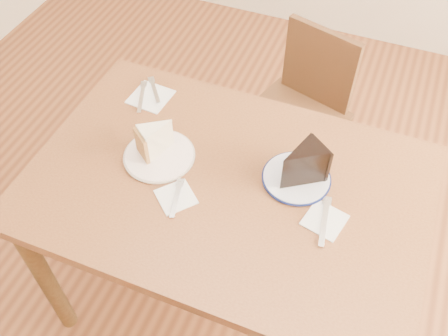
# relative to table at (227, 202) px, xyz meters

# --- Properties ---
(ground) EXTENTS (4.00, 4.00, 0.00)m
(ground) POSITION_rel_table_xyz_m (0.00, 0.00, -0.65)
(ground) COLOR #4F2815
(ground) RESTS_ON ground
(table) EXTENTS (1.20, 0.80, 0.75)m
(table) POSITION_rel_table_xyz_m (0.00, 0.00, 0.00)
(table) COLOR #4C2814
(table) RESTS_ON ground
(chair_far) EXTENTS (0.48, 0.48, 0.79)m
(chair_far) POSITION_rel_table_xyz_m (0.05, 0.71, -0.21)
(chair_far) COLOR #361E10
(chair_far) RESTS_ON ground
(plate_cream) EXTENTS (0.21, 0.21, 0.01)m
(plate_cream) POSITION_rel_table_xyz_m (-0.23, 0.02, 0.10)
(plate_cream) COLOR white
(plate_cream) RESTS_ON table
(plate_navy) EXTENTS (0.20, 0.20, 0.01)m
(plate_navy) POSITION_rel_table_xyz_m (0.19, 0.09, 0.10)
(plate_navy) COLOR white
(plate_navy) RESTS_ON table
(carrot_cake) EXTENTS (0.12, 0.13, 0.09)m
(carrot_cake) POSITION_rel_table_xyz_m (-0.24, 0.04, 0.16)
(carrot_cake) COLOR #FAEECF
(carrot_cake) RESTS_ON plate_cream
(chocolate_cake) EXTENTS (0.15, 0.16, 0.11)m
(chocolate_cake) POSITION_rel_table_xyz_m (0.20, 0.08, 0.17)
(chocolate_cake) COLOR black
(chocolate_cake) RESTS_ON plate_navy
(napkin_cream) EXTENTS (0.14, 0.14, 0.00)m
(napkin_cream) POSITION_rel_table_xyz_m (-0.12, -0.11, 0.10)
(napkin_cream) COLOR white
(napkin_cream) RESTS_ON table
(napkin_navy) EXTENTS (0.13, 0.13, 0.00)m
(napkin_navy) POSITION_rel_table_xyz_m (0.31, -0.02, 0.10)
(napkin_navy) COLOR white
(napkin_navy) RESTS_ON table
(napkin_spare) EXTENTS (0.14, 0.14, 0.00)m
(napkin_spare) POSITION_rel_table_xyz_m (-0.39, 0.25, 0.10)
(napkin_spare) COLOR white
(napkin_spare) RESTS_ON table
(fork_cream) EXTENTS (0.05, 0.14, 0.00)m
(fork_cream) POSITION_rel_table_xyz_m (-0.11, -0.11, 0.10)
(fork_cream) COLOR silver
(fork_cream) RESTS_ON napkin_cream
(knife_navy) EXTENTS (0.04, 0.17, 0.00)m
(knife_navy) POSITION_rel_table_xyz_m (0.31, -0.03, 0.10)
(knife_navy) COLOR silver
(knife_navy) RESTS_ON napkin_navy
(fork_spare) EXTENTS (0.10, 0.12, 0.00)m
(fork_spare) POSITION_rel_table_xyz_m (-0.39, 0.29, 0.10)
(fork_spare) COLOR silver
(fork_spare) RESTS_ON napkin_spare
(knife_spare) EXTENTS (0.07, 0.15, 0.00)m
(knife_spare) POSITION_rel_table_xyz_m (-0.41, 0.24, 0.10)
(knife_spare) COLOR white
(knife_spare) RESTS_ON napkin_spare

